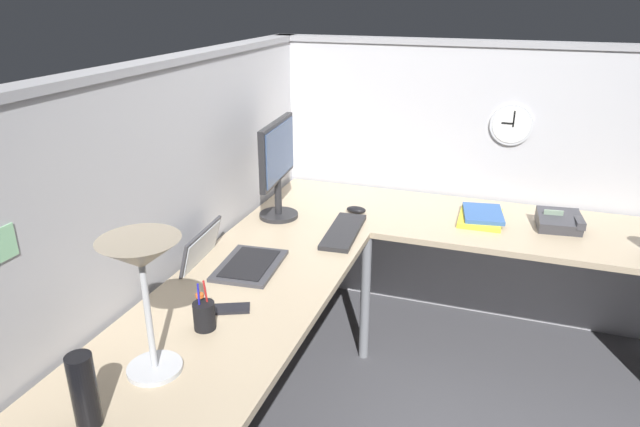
# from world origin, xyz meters

# --- Properties ---
(ground_plane) EXTENTS (6.80, 6.80, 0.00)m
(ground_plane) POSITION_xyz_m (0.00, 0.00, 0.00)
(ground_plane) COLOR #47474C
(cubicle_wall_back) EXTENTS (2.57, 0.12, 1.58)m
(cubicle_wall_back) POSITION_xyz_m (-0.36, 0.87, 0.79)
(cubicle_wall_back) COLOR #B2B2B7
(cubicle_wall_back) RESTS_ON ground
(cubicle_wall_right) EXTENTS (0.12, 2.37, 1.58)m
(cubicle_wall_right) POSITION_xyz_m (0.87, -0.27, 0.79)
(cubicle_wall_right) COLOR #B2B2B7
(cubicle_wall_right) RESTS_ON ground
(desk) EXTENTS (2.35, 2.15, 0.73)m
(desk) POSITION_xyz_m (-0.15, -0.05, 0.63)
(desk) COLOR tan
(desk) RESTS_ON ground
(monitor) EXTENTS (0.46, 0.20, 0.50)m
(monitor) POSITION_xyz_m (0.18, 0.64, 1.02)
(monitor) COLOR #232326
(monitor) RESTS_ON desk
(laptop) EXTENTS (0.37, 0.41, 0.22)m
(laptop) POSITION_xyz_m (-0.39, 0.63, 0.75)
(laptop) COLOR #38383D
(laptop) RESTS_ON desk
(keyboard) EXTENTS (0.44, 0.17, 0.02)m
(keyboard) POSITION_xyz_m (0.09, 0.26, 0.74)
(keyboard) COLOR #232326
(keyboard) RESTS_ON desk
(computer_mouse) EXTENTS (0.06, 0.10, 0.03)m
(computer_mouse) POSITION_xyz_m (0.37, 0.28, 0.75)
(computer_mouse) COLOR black
(computer_mouse) RESTS_ON desk
(desk_lamp_dome) EXTENTS (0.24, 0.24, 0.44)m
(desk_lamp_dome) POSITION_xyz_m (-1.11, 0.50, 1.09)
(desk_lamp_dome) COLOR #B7BABF
(desk_lamp_dome) RESTS_ON desk
(pen_cup) EXTENTS (0.08, 0.08, 0.18)m
(pen_cup) POSITION_xyz_m (-0.86, 0.48, 0.78)
(pen_cup) COLOR black
(pen_cup) RESTS_ON desk
(cell_phone) EXTENTS (0.12, 0.16, 0.01)m
(cell_phone) POSITION_xyz_m (-0.72, 0.45, 0.73)
(cell_phone) COLOR black
(cell_phone) RESTS_ON desk
(thermos_flask) EXTENTS (0.07, 0.07, 0.22)m
(thermos_flask) POSITION_xyz_m (-1.37, 0.53, 0.84)
(thermos_flask) COLOR black
(thermos_flask) RESTS_ON desk
(office_phone) EXTENTS (0.21, 0.23, 0.11)m
(office_phone) POSITION_xyz_m (0.49, -0.73, 0.77)
(office_phone) COLOR #38383D
(office_phone) RESTS_ON desk
(book_stack) EXTENTS (0.30, 0.23, 0.04)m
(book_stack) POSITION_xyz_m (0.48, -0.35, 0.75)
(book_stack) COLOR yellow
(book_stack) RESTS_ON desk
(wall_clock) EXTENTS (0.04, 0.22, 0.22)m
(wall_clock) POSITION_xyz_m (0.82, -0.44, 1.16)
(wall_clock) COLOR #B7BABF
(pinned_note_leftmost) EXTENTS (0.09, 0.00, 0.10)m
(pinned_note_leftmost) POSITION_xyz_m (-1.28, 0.82, 1.18)
(pinned_note_leftmost) COLOR #8CCC99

